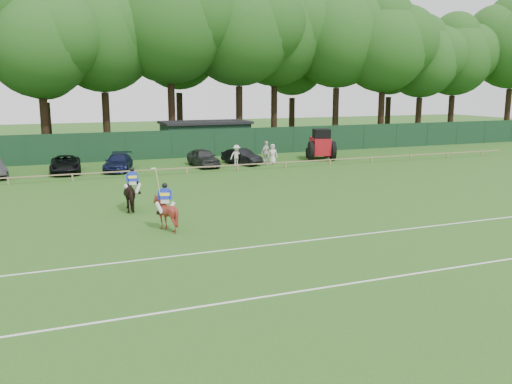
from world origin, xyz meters
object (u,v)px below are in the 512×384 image
spectator_right (273,154)px  horse_chestnut (166,213)px  spectator_mid (266,153)px  tractor (321,145)px  spectator_left (237,156)px  hatch_grey (203,158)px  horse_dark (133,194)px  estate_black (242,157)px  suv_black (65,164)px  utility_shed (205,137)px  sedan_navy (118,162)px

spectator_right → horse_chestnut: bearing=-108.5°
spectator_mid → tractor: size_ratio=0.52×
horse_chestnut → spectator_left: 19.93m
hatch_grey → horse_dark: bearing=-123.3°
horse_dark → tractor: tractor is taller
horse_chestnut → spectator_right: size_ratio=0.94×
horse_chestnut → estate_black: horse_chestnut is taller
spectator_right → suv_black: bearing=-166.6°
estate_black → spectator_mid: bearing=-46.2°
horse_dark → spectator_left: 16.62m
estate_black → hatch_grey: bearing=159.6°
suv_black → utility_shed: (13.25, 8.31, 0.89)m
sedan_navy → hatch_grey: (6.64, -0.27, 0.07)m
horse_chestnut → utility_shed: size_ratio=0.19×
spectator_right → horse_dark: bearing=-118.3°
spectator_right → tractor: size_ratio=0.45×
suv_black → estate_black: suv_black is taller
horse_dark → utility_shed: 24.98m
sedan_navy → horse_dark: bearing=-77.8°
estate_black → spectator_right: 2.57m
tractor → spectator_right: bearing=-152.9°
hatch_grey → estate_black: (3.30, 0.03, -0.08)m
sedan_navy → tractor: (17.37, -0.06, 0.64)m
horse_dark → estate_black: size_ratio=0.53×
horse_dark → horse_chestnut: 4.50m
horse_dark → sedan_navy: (1.14, 14.01, -0.23)m
spectator_mid → utility_shed: utility_shed is taller
utility_shed → tractor: size_ratio=2.28×
hatch_grey → spectator_right: bearing=-10.5°
suv_black → sedan_navy: bearing=-1.0°
tractor → sedan_navy: bearing=-163.1°
spectator_left → utility_shed: bearing=81.8°
hatch_grey → utility_shed: 9.34m
horse_dark → horse_chestnut: (0.72, -4.44, -0.08)m
sedan_navy → spectator_right: size_ratio=2.65×
suv_black → spectator_right: size_ratio=2.80×
spectator_right → spectator_mid: bearing=-149.0°
sedan_navy → spectator_left: 9.27m
spectator_mid → utility_shed: (-2.29, 9.70, 0.57)m
estate_black → tractor: 7.46m
horse_dark → spectator_left: (10.35, 13.00, -0.01)m
hatch_grey → sedan_navy: bearing=173.9°
horse_dark → spectator_right: size_ratio=1.24×
suv_black → estate_black: bearing=1.3°
sedan_navy → hatch_grey: 6.65m
spectator_right → utility_shed: (-2.94, 9.55, 0.71)m
spectator_left → tractor: tractor is taller
estate_black → spectator_left: bearing=-154.3°
spectator_left → tractor: bearing=-0.1°
sedan_navy → spectator_left: size_ratio=2.57×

